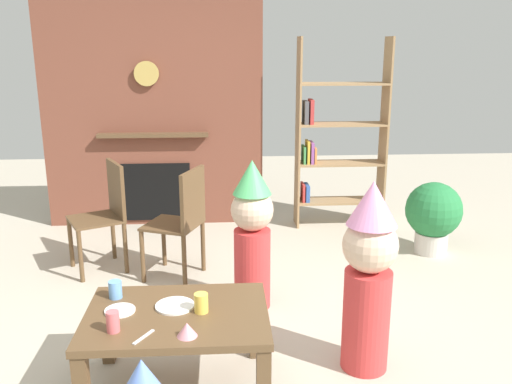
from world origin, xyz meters
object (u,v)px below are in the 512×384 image
object	(u,v)px
paper_cup_near_left	(201,303)
paper_cup_center	(113,322)
paper_plate_rear	(120,310)
paper_cup_near_right	(115,290)
paper_plate_front	(175,306)
dining_chair_left	(106,210)
dining_chair_middle	(183,217)
child_in_pink	(369,273)
birthday_cake_slice	(187,330)
potted_plant_tall	(433,214)
child_by_the_chairs	(252,231)
coffee_table	(177,325)
bookshelf	(335,140)

from	to	relation	value
paper_cup_near_left	paper_cup_center	distance (m)	0.46
paper_cup_near_left	paper_plate_rear	xyz separation A→B (m)	(-0.43, 0.03, -0.05)
paper_cup_center	paper_plate_rear	world-z (taller)	paper_cup_center
paper_cup_near_right	paper_plate_front	xyz separation A→B (m)	(0.34, -0.13, -0.04)
dining_chair_left	dining_chair_middle	size ratio (longest dim) A/B	1.00
paper_cup_center	child_in_pink	distance (m)	1.39
paper_cup_near_right	birthday_cake_slice	bearing A→B (deg)	-46.29
potted_plant_tall	birthday_cake_slice	bearing A→B (deg)	-134.01
paper_cup_near_right	child_by_the_chairs	size ratio (longest dim) A/B	0.09
child_in_pink	child_by_the_chairs	size ratio (longest dim) A/B	1.04
coffee_table	potted_plant_tall	distance (m)	2.84
child_by_the_chairs	dining_chair_middle	world-z (taller)	child_by_the_chairs
coffee_table	potted_plant_tall	world-z (taller)	potted_plant_tall
paper_cup_near_left	child_in_pink	world-z (taller)	child_in_pink
paper_cup_near_right	dining_chair_left	size ratio (longest dim) A/B	0.11
birthday_cake_slice	child_in_pink	distance (m)	1.07
bookshelf	birthday_cake_slice	xyz separation A→B (m)	(-1.33, -3.00, -0.39)
dining_chair_left	potted_plant_tall	size ratio (longest dim) A/B	1.38
potted_plant_tall	paper_cup_near_right	bearing A→B (deg)	-145.72
coffee_table	dining_chair_middle	world-z (taller)	dining_chair_middle
paper_cup_near_left	paper_plate_rear	bearing A→B (deg)	175.73
coffee_table	child_in_pink	distance (m)	1.09
bookshelf	paper_cup_center	xyz separation A→B (m)	(-1.69, -2.93, -0.37)
paper_plate_rear	birthday_cake_slice	bearing A→B (deg)	-36.58
paper_plate_front	child_in_pink	distance (m)	1.08
paper_plate_front	potted_plant_tall	xyz separation A→B (m)	(2.14, 1.82, -0.10)
paper_cup_center	bookshelf	bearing A→B (deg)	59.97
paper_cup_center	potted_plant_tall	bearing A→B (deg)	40.41
bookshelf	paper_cup_center	bearing A→B (deg)	-120.03
paper_cup_near_right	dining_chair_middle	bearing A→B (deg)	77.32
paper_cup_center	paper_plate_rear	distance (m)	0.21
child_in_pink	dining_chair_left	bearing A→B (deg)	-49.90
birthday_cake_slice	dining_chair_middle	xyz separation A→B (m)	(-0.13, 1.72, 0.02)
paper_plate_rear	dining_chair_left	world-z (taller)	dining_chair_left
bookshelf	coffee_table	distance (m)	3.13
coffee_table	paper_cup_center	distance (m)	0.36
paper_cup_center	child_in_pink	xyz separation A→B (m)	(1.35, 0.32, 0.08)
bookshelf	child_by_the_chairs	size ratio (longest dim) A/B	1.77
paper_plate_front	dining_chair_left	world-z (taller)	dining_chair_left
paper_cup_near_left	paper_cup_near_right	distance (m)	0.52
coffee_table	child_by_the_chairs	world-z (taller)	child_by_the_chairs
coffee_table	child_in_pink	world-z (taller)	child_in_pink
coffee_table	dining_chair_middle	xyz separation A→B (m)	(-0.06, 1.48, 0.13)
dining_chair_middle	paper_cup_near_left	bearing A→B (deg)	119.04
paper_cup_center	potted_plant_tall	size ratio (longest dim) A/B	0.16
dining_chair_middle	potted_plant_tall	distance (m)	2.23
paper_cup_near_right	birthday_cake_slice	xyz separation A→B (m)	(0.42, -0.44, -0.01)
potted_plant_tall	child_in_pink	bearing A→B (deg)	-121.54
coffee_table	child_in_pink	xyz separation A→B (m)	(1.06, 0.15, 0.21)
dining_chair_left	dining_chair_middle	xyz separation A→B (m)	(0.64, -0.25, 0.00)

